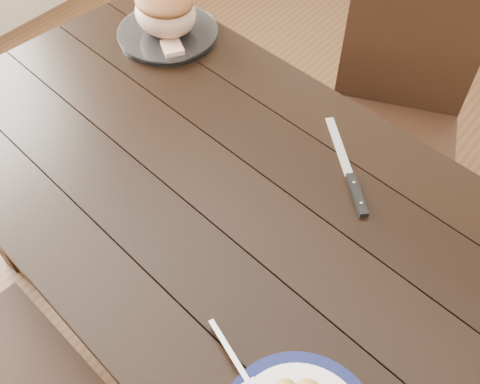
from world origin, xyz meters
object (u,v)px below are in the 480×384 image
Objects in this scene: serving_platter at (168,34)px; roast_joint at (165,13)px; chair_far at (395,111)px; fork at (239,367)px; dining_table at (220,207)px; carving_knife at (352,182)px.

serving_platter is 1.54× the size of roast_joint.
chair_far is at bearing 33.39° from serving_platter.
chair_far reaches higher than serving_platter.
dining_table is at bearing 154.87° from fork.
serving_platter is at bearing 9.96° from chair_far.
chair_far is 0.60m from carving_knife.
fork is at bearing -38.31° from serving_platter.
dining_table is 1.80× the size of chair_far.
roast_joint is (-0.60, -0.40, 0.30)m from chair_far.
roast_joint is 0.75m from carving_knife.
fork is at bearing -38.31° from roast_joint.
fork is (0.21, -1.04, 0.25)m from chair_far.
serving_platter is (-0.49, 0.33, 0.10)m from dining_table.
roast_joint is at bearing -148.13° from carving_knife.
fork is 0.51m from carving_knife.
fork reaches higher than dining_table.
fork is 0.91× the size of roast_joint.
carving_knife is (0.73, -0.14, -0.00)m from serving_platter.
fork is (0.32, -0.31, 0.11)m from dining_table.
serving_platter is 0.75m from carving_knife.
carving_knife is at bearing -10.46° from roast_joint.
chair_far reaches higher than carving_knife.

